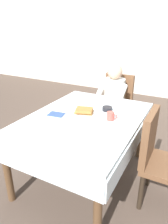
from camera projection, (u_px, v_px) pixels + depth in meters
The scene contains 15 objects.
ground_plane at pixel (84, 175), 2.46m from camera, with size 14.00×14.00×0.00m, color brown.
back_wall at pixel (156, 25), 4.60m from camera, with size 12.00×0.16×3.20m, color beige.
dining_table_main at pixel (84, 125), 2.21m from camera, with size 1.12×1.52×0.74m.
chair_diner at pixel (116, 101), 3.23m from camera, with size 0.44×0.45×0.93m.
diner_person at pixel (113, 96), 3.05m from camera, with size 0.40×0.43×1.12m.
chair_right_side at pixel (158, 154), 1.92m from camera, with size 0.45×0.44×0.93m.
plate_breakfast at pixel (85, 114), 2.23m from camera, with size 0.28×0.28×0.02m, color white.
breakfast_stack at pixel (84, 111), 2.22m from camera, with size 0.22×0.19×0.06m.
cup_coffee at pixel (111, 116), 2.09m from camera, with size 0.11×0.08×0.08m.
bowl_butter at pixel (107, 109), 2.33m from camera, with size 0.11×0.11×0.04m, color black.
syrup_pitcher at pixel (73, 103), 2.46m from camera, with size 0.08×0.08×0.07m.
fork_left_of_plate at pixel (69, 112), 2.30m from camera, with size 0.18×0.01×0.01m, color silver.
knife_right_of_plate at pixel (100, 119), 2.13m from camera, with size 0.20×0.01×0.01m, color silver.
spoon_near_edge at pixel (66, 127), 1.96m from camera, with size 0.15×0.01×0.01m, color silver.
napkin_folded at pixel (56, 114), 2.23m from camera, with size 0.17×0.12×0.01m, color #334C7F.
Camera 1 is at (0.92, -1.75, 1.64)m, focal length 33.60 mm.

